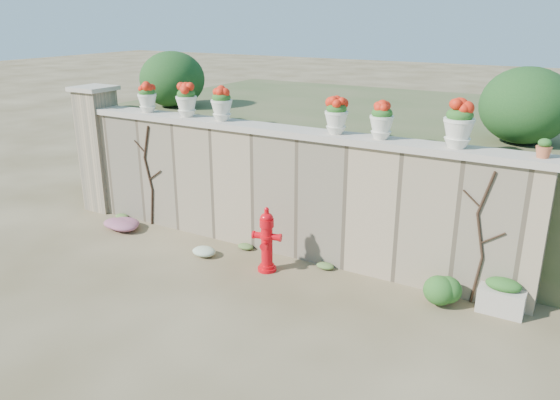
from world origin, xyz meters
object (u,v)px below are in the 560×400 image
Objects in this scene: urn_pot_0 at (147,98)px; terracotta_pot at (544,149)px; planter_box at (502,297)px; fire_hydrant at (267,239)px.

urn_pot_0 reaches higher than terracotta_pot.
urn_pot_0 reaches higher than planter_box.
planter_box is at bearing -2.66° from urn_pot_0.
terracotta_pot is (3.56, 0.80, 1.69)m from fire_hydrant.
fire_hydrant is at bearing -167.30° from terracotta_pot.
urn_pot_0 is 2.27× the size of terracotta_pot.
fire_hydrant reaches higher than planter_box.
fire_hydrant is at bearing -171.54° from planter_box.
fire_hydrant is 4.02m from terracotta_pot.
urn_pot_0 is 6.58m from terracotta_pot.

